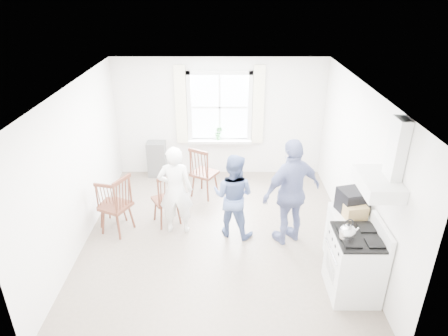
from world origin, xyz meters
TOP-DOWN VIEW (x-y plane):
  - room_shell at (0.00, 0.00)m, footprint 4.62×5.12m
  - window_assembly at (0.00, 2.45)m, footprint 1.88×0.24m
  - range_hood at (2.07, -1.35)m, footprint 0.45×0.76m
  - shelf_unit at (-1.40, 2.33)m, footprint 0.40×0.30m
  - gas_stove at (1.91, -1.35)m, footprint 0.68×0.76m
  - kettle at (1.72, -1.41)m, footprint 0.22×0.22m
  - low_cabinet at (1.98, -0.65)m, footprint 0.50×0.55m
  - stereo_stack at (2.00, -0.65)m, footprint 0.47×0.45m
  - cardboard_box at (2.00, -0.82)m, footprint 0.35×0.27m
  - windsor_chair_a at (-0.89, 0.33)m, footprint 0.58×0.57m
  - windsor_chair_b at (-1.92, 0.26)m, footprint 0.46×0.46m
  - windsor_chair_c at (-1.66, 0.10)m, footprint 0.60×0.61m
  - person_left at (-0.72, 0.15)m, footprint 0.59×0.59m
  - person_mid at (0.25, 0.08)m, footprint 0.93×0.93m
  - person_right at (1.20, -0.11)m, footprint 1.45×1.45m
  - potted_plant at (-0.02, 2.36)m, footprint 0.23×0.23m
  - windsor_chair_d at (-0.36, 1.33)m, footprint 0.62×0.62m

SIDE VIEW (x-z plane):
  - shelf_unit at x=-1.40m, z-range 0.00..0.80m
  - low_cabinet at x=1.98m, z-range 0.00..0.90m
  - gas_stove at x=1.91m, z-range -0.08..1.04m
  - windsor_chair_b at x=-1.92m, z-range 0.10..1.01m
  - windsor_chair_a at x=-0.89m, z-range 0.11..1.13m
  - windsor_chair_d at x=-0.36m, z-range 0.12..1.21m
  - windsor_chair_c at x=-1.66m, z-range 0.12..1.21m
  - person_mid at x=0.25m, z-range 0.00..1.49m
  - person_left at x=-0.72m, z-range 0.00..1.60m
  - person_right at x=1.20m, z-range 0.00..1.84m
  - cardboard_box at x=2.00m, z-range 0.90..1.10m
  - potted_plant at x=-0.02m, z-range 0.85..1.16m
  - kettle at x=1.72m, z-range 0.90..1.20m
  - stereo_stack at x=2.00m, z-range 0.90..1.25m
  - room_shell at x=0.00m, z-range -0.02..2.62m
  - window_assembly at x=0.00m, z-range 0.61..2.31m
  - range_hood at x=2.07m, z-range 1.43..2.37m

